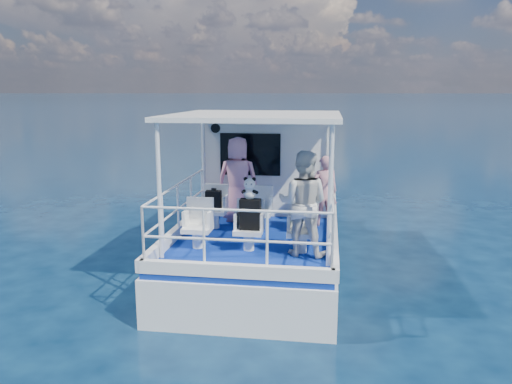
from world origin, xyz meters
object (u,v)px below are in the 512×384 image
passenger_stbd_aft (303,203)px  panda (250,188)px  backpack_center (250,214)px  passenger_port_fwd (238,180)px

passenger_stbd_aft → panda: bearing=4.1°
backpack_center → panda: 0.44m
passenger_stbd_aft → backpack_center: passenger_stbd_aft is taller
passenger_stbd_aft → panda: 0.92m
passenger_port_fwd → panda: bearing=107.6°
passenger_port_fwd → panda: 2.00m
backpack_center → panda: panda is taller
passenger_stbd_aft → panda: passenger_stbd_aft is taller
passenger_port_fwd → backpack_center: passenger_port_fwd is taller
panda → passenger_port_fwd: bearing=106.1°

